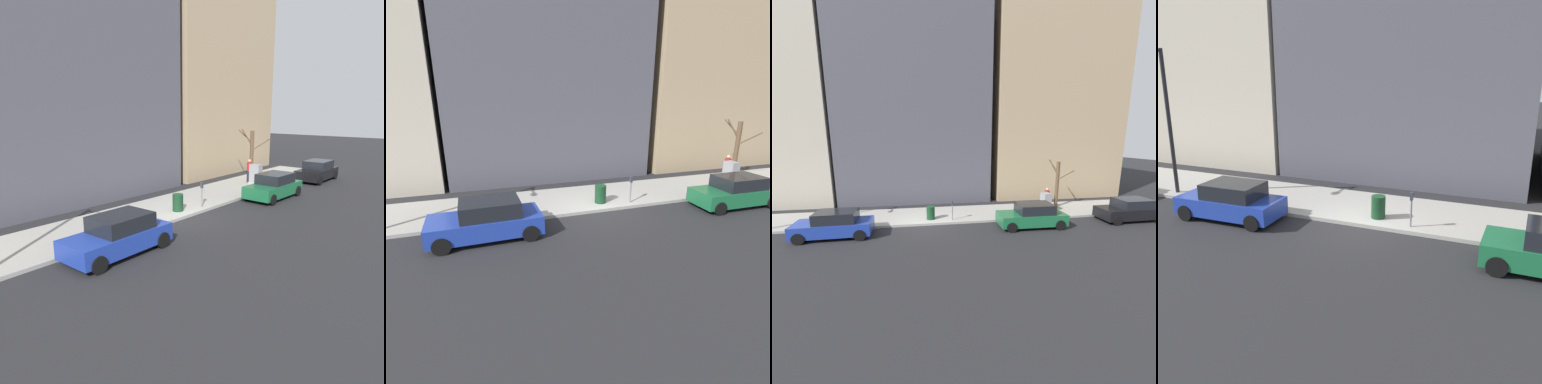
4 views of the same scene
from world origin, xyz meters
TOP-DOWN VIEW (x-y plane):
  - ground_plane at (0.00, 0.00)m, footprint 120.00×120.00m
  - sidewalk at (2.00, 0.00)m, footprint 4.00×36.00m
  - parked_car_blue at (-1.07, 5.12)m, footprint 2.00×4.24m
  - parking_meter at (0.45, -1.85)m, footprint 0.14×0.10m
  - streetlamp at (0.28, 9.53)m, footprint 1.97×0.32m
  - trash_bin at (0.90, -0.41)m, footprint 0.56×0.56m
  - office_block_center at (11.89, 0.54)m, footprint 12.79×12.79m

SIDE VIEW (x-z plane):
  - ground_plane at x=0.00m, z-range 0.00..0.00m
  - sidewalk at x=2.00m, z-range 0.00..0.15m
  - trash_bin at x=0.90m, z-range 0.15..1.05m
  - parked_car_blue at x=-1.07m, z-range -0.02..1.50m
  - parking_meter at x=0.45m, z-range 0.30..1.65m
  - streetlamp at x=0.28m, z-range 0.77..7.27m
  - office_block_center at x=11.89m, z-range 0.00..18.49m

